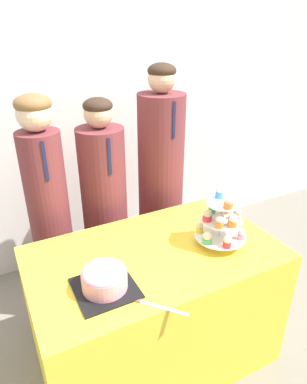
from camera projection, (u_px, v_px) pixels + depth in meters
name	position (u px, v px, depth m)	size (l,w,h in m)	color
wall_back	(76.00, 91.00, 2.43)	(9.00, 0.06, 2.70)	silver
table	(155.00, 307.00, 1.89)	(1.26, 0.74, 0.74)	yellow
round_cake	(104.00, 278.00, 1.46)	(0.26, 0.26, 0.13)	black
cake_knife	(143.00, 302.00, 1.41)	(0.21, 0.23, 0.01)	silver
cupcake_stand	(222.00, 221.00, 1.73)	(0.27, 0.27, 0.30)	silver
student_0	(50.00, 217.00, 2.08)	(0.24, 0.25, 1.46)	brown
student_1	(105.00, 212.00, 2.25)	(0.29, 0.30, 1.41)	brown
student_2	(161.00, 189.00, 2.39)	(0.31, 0.31, 1.57)	brown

